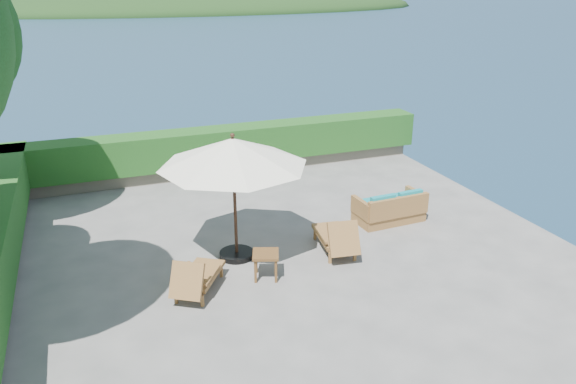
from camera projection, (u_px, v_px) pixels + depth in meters
name	position (u px, v px, depth m)	size (l,w,h in m)	color
ground	(288.00, 256.00, 11.73)	(12.00, 12.00, 0.00)	gray
foundation	(288.00, 319.00, 12.30)	(12.00, 12.00, 3.00)	#50493F
ocean	(288.00, 372.00, 12.83)	(600.00, 600.00, 0.00)	#19364F
offshore_island	(188.00, 9.00, 143.13)	(126.00, 57.60, 12.60)	black
planter_wall_far	(222.00, 167.00, 16.55)	(12.00, 0.60, 0.36)	#71695A
hedge_far	(221.00, 145.00, 16.31)	(12.40, 0.90, 1.00)	#144917
patio_umbrella	(233.00, 154.00, 10.87)	(3.24, 3.24, 2.67)	black
lounge_left	(196.00, 277.00, 10.24)	(1.26, 1.52, 0.82)	olive
lounge_right	(336.00, 237.00, 11.74)	(0.82, 1.60, 0.88)	olive
side_table	(266.00, 257.00, 10.75)	(0.63, 0.63, 0.53)	brown
wicker_loveseat	(390.00, 209.00, 13.25)	(1.68, 0.93, 0.80)	olive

